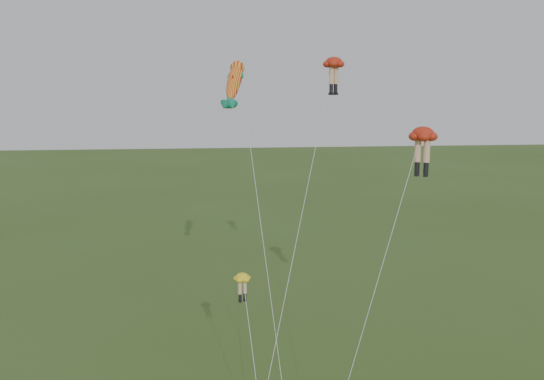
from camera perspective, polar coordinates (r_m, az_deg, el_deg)
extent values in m
ellipsoid|color=#B72612|center=(36.21, 5.84, 11.88)|extent=(1.81, 1.81, 0.64)
cylinder|color=#EEB48D|center=(36.03, 5.61, 10.68)|extent=(0.29, 0.29, 0.98)
cylinder|color=black|center=(36.03, 5.59, 9.51)|extent=(0.22, 0.22, 0.49)
cube|color=black|center=(36.03, 5.59, 9.00)|extent=(0.30, 0.32, 0.14)
cylinder|color=#EEB48D|center=(36.33, 6.02, 10.66)|extent=(0.29, 0.29, 0.98)
cylinder|color=black|center=(36.33, 6.00, 9.50)|extent=(0.22, 0.22, 0.49)
cube|color=black|center=(36.33, 5.99, 9.00)|extent=(0.30, 0.32, 0.14)
cylinder|color=silver|center=(32.21, 2.35, -4.64)|extent=(5.66, 9.11, 19.40)
ellipsoid|color=#B72612|center=(31.85, 14.02, 5.16)|extent=(2.07, 2.07, 0.75)
cylinder|color=#EEB48D|center=(31.98, 13.56, 3.61)|extent=(0.33, 0.33, 1.14)
cylinder|color=black|center=(32.08, 13.50, 2.09)|extent=(0.26, 0.26, 0.57)
cube|color=black|center=(32.13, 13.47, 1.44)|extent=(0.34, 0.38, 0.17)
cylinder|color=#EEB48D|center=(31.88, 14.36, 3.56)|extent=(0.33, 0.33, 1.14)
cylinder|color=black|center=(31.98, 14.29, 2.03)|extent=(0.26, 0.26, 0.57)
cube|color=black|center=(32.03, 14.26, 1.38)|extent=(0.34, 0.38, 0.17)
cylinder|color=silver|center=(30.08, 9.59, -9.53)|extent=(6.13, 5.06, 15.68)
ellipsoid|color=yellow|center=(30.50, -2.81, -8.19)|extent=(1.13, 1.13, 0.44)
cylinder|color=#EEB48D|center=(30.61, -3.04, -9.15)|extent=(0.19, 0.19, 0.67)
cylinder|color=black|center=(30.77, -3.03, -10.03)|extent=(0.15, 0.15, 0.33)
cube|color=black|center=(30.85, -3.02, -10.41)|extent=(0.17, 0.22, 0.10)
cylinder|color=#EEB48D|center=(30.71, -2.58, -9.08)|extent=(0.19, 0.19, 0.67)
cylinder|color=black|center=(30.88, -2.57, -9.96)|extent=(0.15, 0.15, 0.33)
cube|color=black|center=(30.95, -2.57, -10.33)|extent=(0.17, 0.22, 0.10)
cylinder|color=silver|center=(30.11, -1.60, -16.75)|extent=(0.92, 4.24, 8.53)
ellipsoid|color=yellow|center=(36.02, -3.56, 10.27)|extent=(1.72, 3.12, 2.94)
sphere|color=yellow|center=(36.02, -3.56, 10.27)|extent=(1.23, 1.48, 1.27)
cone|color=#13805F|center=(36.02, -3.56, 10.27)|extent=(1.01, 1.35, 1.21)
cone|color=#13805F|center=(36.02, -3.56, 10.27)|extent=(1.01, 1.35, 1.21)
cone|color=#13805F|center=(36.02, -3.56, 10.27)|extent=(0.57, 0.76, 0.67)
cone|color=#13805F|center=(36.02, -3.56, 10.27)|extent=(0.57, 0.76, 0.67)
cone|color=#AD1219|center=(36.02, -3.56, 10.27)|extent=(0.61, 0.76, 0.67)
cylinder|color=silver|center=(32.63, -1.10, -5.67)|extent=(2.17, 9.34, 18.05)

